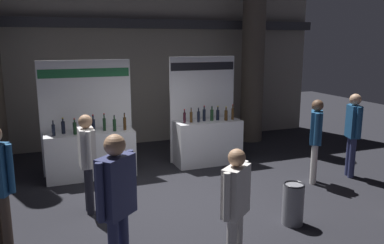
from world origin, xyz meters
TOP-DOWN VIEW (x-y plane):
  - ground_plane at (0.00, 0.00)m, footprint 24.00×24.00m
  - hall_colonnade at (0.00, 4.24)m, footprint 11.19×1.39m
  - exhibitor_booth_0 at (-1.35, 1.95)m, footprint 1.89×0.66m
  - exhibitor_booth_1 at (1.29, 1.94)m, footprint 1.60×0.66m
  - trash_bin at (1.31, -1.42)m, footprint 0.33×0.33m
  - visitor_1 at (-1.59, 0.14)m, footprint 0.25×0.54m
  - visitor_3 at (2.78, -0.03)m, footprint 0.40×0.45m
  - visitor_4 at (-1.49, -2.02)m, footprint 0.49×0.46m
  - visitor_5 at (3.73, -0.00)m, footprint 0.31×0.48m
  - visitor_6 at (-0.13, -2.27)m, footprint 0.48×0.42m

SIDE VIEW (x-z plane):
  - ground_plane at x=0.00m, z-range 0.00..0.00m
  - trash_bin at x=1.31m, z-range 0.00..0.66m
  - exhibitor_booth_0 at x=-1.35m, z-range -0.61..1.81m
  - exhibitor_booth_1 at x=1.29m, z-range -0.61..1.85m
  - visitor_6 at x=-0.13m, z-range 0.14..1.72m
  - visitor_1 at x=-1.59m, z-range 0.16..1.81m
  - visitor_3 at x=2.78m, z-range 0.16..1.85m
  - visitor_5 at x=3.73m, z-range 0.16..1.91m
  - visitor_4 at x=-1.49m, z-range 0.19..2.01m
  - hall_colonnade at x=0.00m, z-range -0.05..5.84m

